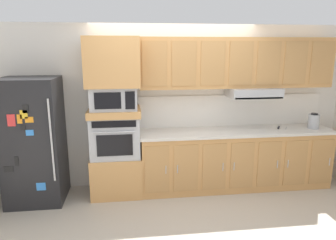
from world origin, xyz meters
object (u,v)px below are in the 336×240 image
at_px(refrigerator, 34,141).
at_px(built_in_oven, 115,135).
at_px(microwave, 114,98).
at_px(electric_kettle, 314,121).
at_px(screwdriver, 279,128).

relative_size(refrigerator, built_in_oven, 2.51).
distance_m(microwave, electric_kettle, 3.09).
distance_m(built_in_oven, screwdriver, 2.53).
bearing_deg(screwdriver, electric_kettle, -6.23).
height_order(screwdriver, electric_kettle, electric_kettle).
distance_m(screwdriver, electric_kettle, 0.54).
relative_size(built_in_oven, electric_kettle, 2.92).
bearing_deg(built_in_oven, refrigerator, -176.55).
bearing_deg(microwave, built_in_oven, 179.23).
bearing_deg(refrigerator, electric_kettle, 0.28).
bearing_deg(built_in_oven, microwave, -0.77).
distance_m(refrigerator, built_in_oven, 1.13).
bearing_deg(refrigerator, screwdriver, 1.23).
relative_size(microwave, electric_kettle, 2.68).
height_order(microwave, electric_kettle, microwave).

